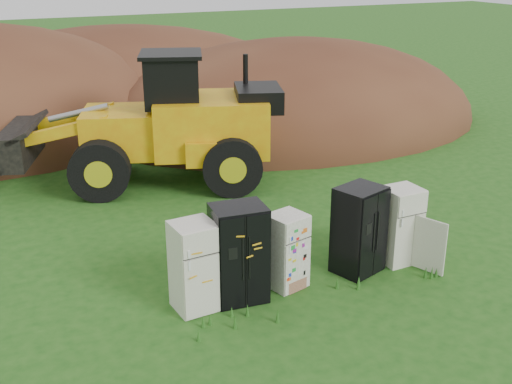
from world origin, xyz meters
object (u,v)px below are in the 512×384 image
Objects in this scene: fridge_leftmost at (194,266)px; fridge_black_side at (239,253)px; fridge_black_right at (359,230)px; fridge_open_door at (400,225)px; fridge_sticker at (287,251)px; wheel_loader at (140,120)px.

fridge_leftmost is 0.90× the size of fridge_black_side.
fridge_black_side reaches higher than fridge_leftmost.
fridge_black_side is at bearing 161.42° from fridge_black_right.
fridge_sticker is at bearing 177.73° from fridge_open_door.
fridge_open_door is at bearing 5.58° from fridge_black_side.
wheel_loader is (0.16, 7.39, 0.93)m from fridge_black_side.
fridge_open_door is 8.33m from wheel_loader.
fridge_open_door is at bearing -4.82° from fridge_leftmost.
fridge_black_right reaches higher than fridge_leftmost.
fridge_black_right is (3.68, -0.03, 0.07)m from fridge_leftmost.
fridge_leftmost reaches higher than fridge_open_door.
fridge_black_side is 1.24× the size of fridge_sticker.
fridge_black_right is at bearing -16.48° from fridge_sticker.
fridge_black_right reaches higher than fridge_open_door.
wheel_loader is at bearing 115.24° from fridge_open_door.
fridge_open_door is at bearing -15.83° from fridge_sticker.
wheel_loader is at bearing 77.23° from fridge_leftmost.
fridge_leftmost is at bearing 165.92° from fridge_sticker.
fridge_sticker is (1.07, 0.05, -0.19)m from fridge_black_side.
fridge_leftmost is 0.92m from fridge_black_side.
fridge_black_side is 3.84m from fridge_open_door.
wheel_loader is (-0.92, 7.34, 1.12)m from fridge_sticker.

